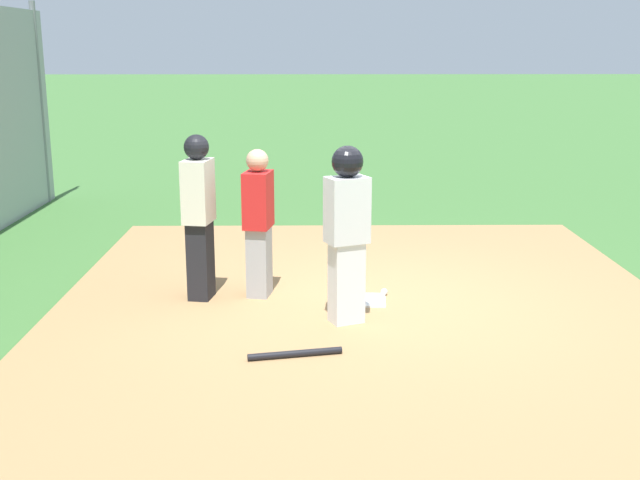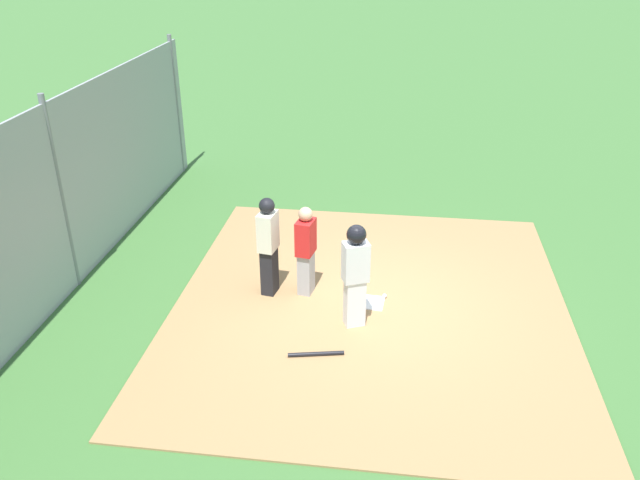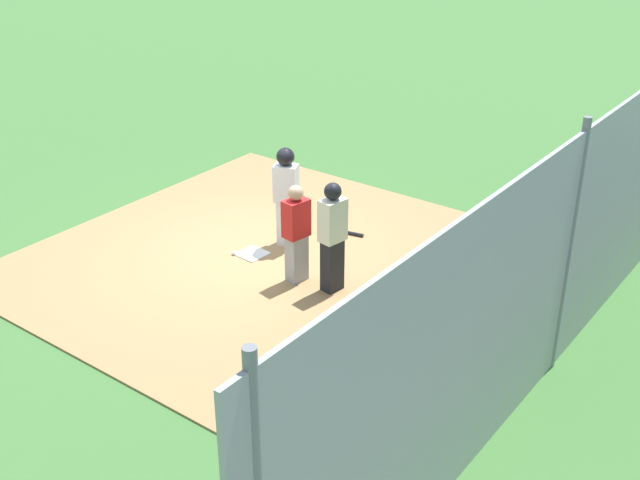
# 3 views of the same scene
# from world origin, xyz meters

# --- Properties ---
(ground_plane) EXTENTS (140.00, 140.00, 0.00)m
(ground_plane) POSITION_xyz_m (0.00, 0.00, 0.00)
(ground_plane) COLOR #3D6B33
(dirt_infield) EXTENTS (7.20, 6.40, 0.03)m
(dirt_infield) POSITION_xyz_m (0.00, 0.00, 0.01)
(dirt_infield) COLOR #9E774C
(dirt_infield) RESTS_ON ground_plane
(home_plate) EXTENTS (0.47, 0.47, 0.02)m
(home_plate) POSITION_xyz_m (0.00, 0.00, 0.04)
(home_plate) COLOR white
(home_plate) RESTS_ON dirt_infield
(catcher) EXTENTS (0.42, 0.32, 1.57)m
(catcher) POSITION_xyz_m (-0.22, -1.11, 0.84)
(catcher) COLOR #9E9EA3
(catcher) RESTS_ON dirt_infield
(umpire) EXTENTS (0.42, 0.32, 1.73)m
(umpire) POSITION_xyz_m (-0.13, -1.72, 0.94)
(umpire) COLOR black
(umpire) RESTS_ON dirt_infield
(runner) EXTENTS (0.39, 0.45, 1.71)m
(runner) POSITION_xyz_m (0.64, -0.22, 1.01)
(runner) COLOR silver
(runner) RESTS_ON dirt_infield
(baseball_bat) EXTENTS (0.23, 0.82, 0.06)m
(baseball_bat) POSITION_xyz_m (1.53, -0.70, 0.06)
(baseball_bat) COLOR black
(baseball_bat) RESTS_ON dirt_infield
(baseball) EXTENTS (0.07, 0.07, 0.07)m
(baseball) POSITION_xyz_m (-0.20, 0.23, 0.07)
(baseball) COLOR white
(baseball) RESTS_ON dirt_infield
(backstop_fence) EXTENTS (12.00, 0.10, 3.35)m
(backstop_fence) POSITION_xyz_m (0.00, -5.13, 1.60)
(backstop_fence) COLOR #93999E
(backstop_fence) RESTS_ON ground_plane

